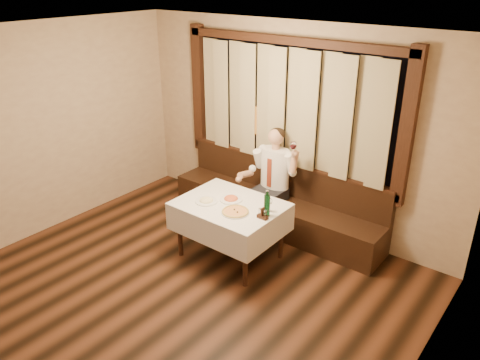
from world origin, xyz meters
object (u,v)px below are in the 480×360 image
Objects in this scene: dining_table at (230,211)px; banquette at (276,205)px; green_bottle at (267,205)px; pasta_cream at (206,199)px; cruet_caddy at (263,215)px; pizza at (235,212)px; pasta_red at (231,197)px; seated_man at (272,173)px.

banquette is at bearing 90.00° from dining_table.
green_bottle is at bearing -62.06° from banquette.
pasta_cream is 2.02× the size of cruet_caddy.
pasta_red is (-0.25, 0.23, 0.02)m from pizza.
cruet_caddy is at bearing -63.89° from banquette.
dining_table is 0.33m from pasta_cream.
pasta_cream is at bearing -102.46° from banquette.
dining_table is at bearing -88.89° from seated_man.
pasta_red is at bearing 121.09° from dining_table.
pizza is (0.20, -0.15, 0.12)m from dining_table.
green_bottle reaches higher than pizza.
banquette is 1.27m from green_bottle.
banquette is at bearing 87.02° from pasta_red.
banquette is 2.21× the size of seated_man.
pasta_red is at bearing -92.98° from banquette.
pizza is (0.20, -1.17, 0.46)m from banquette.
pizza is 0.34m from cruet_caddy.
banquette reaches higher than pasta_red.
dining_table is 4.59× the size of pasta_cream.
green_bottle reaches higher than dining_table.
green_bottle is 0.12m from cruet_caddy.
pasta_red is 0.60m from cruet_caddy.
banquette reaches higher than pasta_cream.
cruet_caddy is 1.13m from seated_man.
dining_table is at bearing 29.10° from pasta_cream.
pasta_cream is 0.79m from cruet_caddy.
pasta_cream is 1.10m from seated_man.
pizza is 0.46m from pasta_cream.
banquette is 9.85× the size of green_bottle.
banquette is at bearing 117.94° from green_bottle.
pizza is at bearing -36.15° from dining_table.
cruet_caddy is at bearing -61.06° from seated_man.
cruet_caddy is (0.00, -0.08, -0.09)m from green_bottle.
cruet_caddy is at bearing -6.26° from dining_table.
banquette is at bearing 99.67° from pizza.
dining_table is 0.55m from cruet_caddy.
pasta_cream is at bearing -150.90° from dining_table.
green_bottle is 0.22× the size of seated_man.
banquette is 0.53m from seated_man.
seated_man is (-0.55, 0.91, -0.06)m from green_bottle.
green_bottle is (0.58, -0.06, 0.10)m from pasta_red.
cruet_caddy reaches higher than pasta_red.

